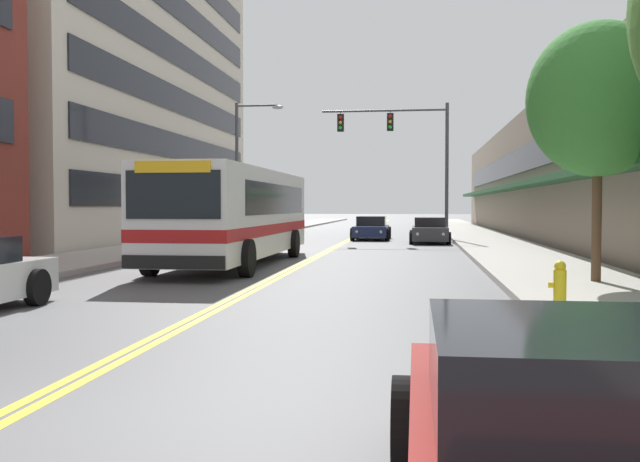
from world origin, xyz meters
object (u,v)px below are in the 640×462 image
traffic_signal_mast (405,143)px  street_tree_right_mid (598,100)px  street_lamp_left_far (244,158)px  fire_hydrant (560,285)px  car_dark_grey_parked_right_mid (430,231)px  city_bus (237,211)px  car_navy_moving_lead (371,229)px  car_red_parked_right_foreground (581,458)px

traffic_signal_mast → street_tree_right_mid: size_ratio=1.23×
street_lamp_left_far → street_tree_right_mid: bearing=-55.2°
traffic_signal_mast → street_lamp_left_far: 8.46m
street_lamp_left_far → fire_hydrant: 25.56m
car_dark_grey_parked_right_mid → traffic_signal_mast: 4.95m
city_bus → car_dark_grey_parked_right_mid: size_ratio=2.76×
street_tree_right_mid → car_dark_grey_parked_right_mid: bearing=99.9°
street_tree_right_mid → city_bus: bearing=150.9°
street_lamp_left_far → city_bus: bearing=-77.4°
city_bus → street_lamp_left_far: bearing=102.6°
city_bus → car_navy_moving_lead: size_ratio=2.68×
fire_hydrant → car_dark_grey_parked_right_mid: bearing=93.9°
car_red_parked_right_foreground → car_dark_grey_parked_right_mid: (-0.14, 32.35, 0.01)m
car_dark_grey_parked_right_mid → fire_hydrant: car_dark_grey_parked_right_mid is taller
city_bus → car_dark_grey_parked_right_mid: (6.39, 13.83, -1.09)m
car_red_parked_right_foreground → car_navy_moving_lead: bearing=95.2°
car_navy_moving_lead → street_tree_right_mid: (6.49, -22.59, 3.66)m
traffic_signal_mast → street_tree_right_mid: bearing=-77.5°
city_bus → car_red_parked_right_foreground: size_ratio=2.77×
traffic_signal_mast → fire_hydrant: traffic_signal_mast is taller
fire_hydrant → traffic_signal_mast: bearing=96.5°
car_red_parked_right_foreground → traffic_signal_mast: size_ratio=0.60×
city_bus → fire_hydrant: size_ratio=14.69×
car_navy_moving_lead → traffic_signal_mast: size_ratio=0.62×
street_lamp_left_far → street_tree_right_mid: 22.04m
car_dark_grey_parked_right_mid → street_tree_right_mid: street_tree_right_mid is taller
car_navy_moving_lead → traffic_signal_mast: bearing=-43.8°
car_dark_grey_parked_right_mid → car_navy_moving_lead: (-3.12, 3.33, 0.00)m
car_dark_grey_parked_right_mid → street_tree_right_mid: (3.37, -19.26, 3.66)m
traffic_signal_mast → street_tree_right_mid: traffic_signal_mast is taller
car_red_parked_right_foreground → fire_hydrant: bearing=79.7°
traffic_signal_mast → car_navy_moving_lead: bearing=136.2°
car_dark_grey_parked_right_mid → city_bus: bearing=-114.8°
car_red_parked_right_foreground → car_navy_moving_lead: 35.83m
street_tree_right_mid → fire_hydrant: (-1.72, -4.75, -3.70)m
street_lamp_left_far → car_dark_grey_parked_right_mid: bearing=7.2°
car_dark_grey_parked_right_mid → street_lamp_left_far: street_lamp_left_far is taller
car_red_parked_right_foreground → street_lamp_left_far: 32.76m
street_tree_right_mid → traffic_signal_mast: bearing=102.5°
city_bus → fire_hydrant: bearing=-51.7°
city_bus → street_tree_right_mid: street_tree_right_mid is taller
car_dark_grey_parked_right_mid → street_tree_right_mid: 19.89m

